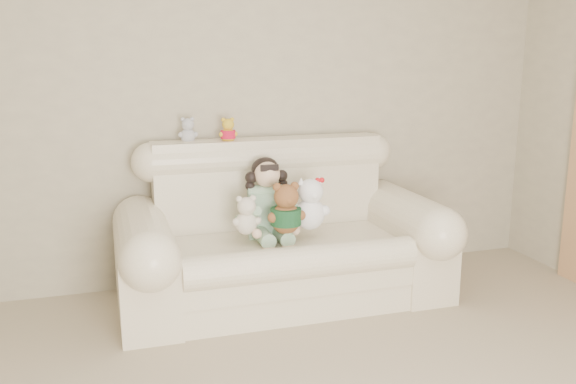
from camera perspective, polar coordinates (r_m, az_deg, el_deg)
The scene contains 8 objects.
wall_back at distance 4.27m, azimuth -4.05°, elevation 8.83°, with size 4.50×4.50×0.00m, color #9F957E.
sofa at distance 3.95m, azimuth -0.43°, elevation -3.02°, with size 2.10×0.95×1.03m, color #FFF2CD, non-canonical shape.
seated_child at distance 3.96m, azimuth -1.96°, elevation -0.46°, with size 0.32×0.39×0.53m, color #277536, non-canonical shape.
brown_teddy at distance 3.76m, azimuth -0.20°, elevation -1.07°, with size 0.24×0.19×0.38m, color brown, non-canonical shape.
white_cat at distance 3.86m, azimuth 2.06°, elevation -0.60°, with size 0.25×0.20×0.40m, color white, non-canonical shape.
cream_teddy at distance 3.77m, azimuth -3.90°, elevation -1.81°, with size 0.18×0.14×0.29m, color beige, non-canonical shape.
yellow_mini_bear at distance 4.10m, azimuth -5.61°, elevation 5.95°, with size 0.13×0.10×0.20m, color gold, non-canonical shape.
grey_mini_plush at distance 4.09m, azimuth -9.30°, elevation 5.89°, with size 0.13×0.10×0.21m, color #B3B4BA, non-canonical shape.
Camera 1 is at (-0.98, -1.65, 1.58)m, focal length 38.26 mm.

